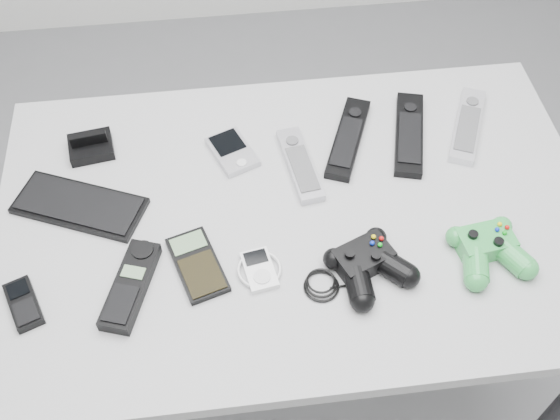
{
  "coord_description": "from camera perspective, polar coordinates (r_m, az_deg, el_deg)",
  "views": [
    {
      "loc": [
        -0.1,
        -0.79,
        1.82
      ],
      "look_at": [
        -0.01,
        -0.02,
        0.82
      ],
      "focal_mm": 42.0,
      "sensor_mm": 36.0,
      "label": 1
    }
  ],
  "objects": [
    {
      "name": "controller_green",
      "position": [
        1.28,
        17.72,
        -3.13
      ],
      "size": [
        0.16,
        0.17,
        0.05
      ],
      "primitive_type": null,
      "rotation": [
        0.0,
        0.0,
        0.13
      ],
      "color": "#238038",
      "rests_on": "desk"
    },
    {
      "name": "pda_keyboard",
      "position": [
        1.35,
        -17.06,
        0.4
      ],
      "size": [
        0.28,
        0.2,
        0.02
      ],
      "primitive_type": "cube",
      "rotation": [
        0.0,
        0.0,
        -0.41
      ],
      "color": "black",
      "rests_on": "desk"
    },
    {
      "name": "remote_silver_b",
      "position": [
        1.5,
        16.03,
        7.15
      ],
      "size": [
        0.14,
        0.23,
        0.02
      ],
      "primitive_type": "cube",
      "rotation": [
        0.0,
        0.0,
        -0.42
      ],
      "color": "silver",
      "rests_on": "desk"
    },
    {
      "name": "desk",
      "position": [
        1.35,
        1.46,
        -1.87
      ],
      "size": [
        1.19,
        0.76,
        0.8
      ],
      "color": "#A1A1A3",
      "rests_on": "floor"
    },
    {
      "name": "mobile_phone",
      "position": [
        1.26,
        -21.44,
        -7.6
      ],
      "size": [
        0.08,
        0.11,
        0.02
      ],
      "primitive_type": "cube",
      "rotation": [
        0.0,
        0.0,
        0.38
      ],
      "color": "black",
      "rests_on": "desk"
    },
    {
      "name": "mp3_player",
      "position": [
        1.21,
        -1.82,
        -5.2
      ],
      "size": [
        0.1,
        0.1,
        0.02
      ],
      "primitive_type": "cube",
      "rotation": [
        0.0,
        0.0,
        0.17
      ],
      "color": "white",
      "rests_on": "desk"
    },
    {
      "name": "calculator",
      "position": [
        1.22,
        -7.21,
        -4.72
      ],
      "size": [
        0.12,
        0.17,
        0.02
      ],
      "primitive_type": "cube",
      "rotation": [
        0.0,
        0.0,
        0.3
      ],
      "color": "black",
      "rests_on": "desk"
    },
    {
      "name": "cordless_handset",
      "position": [
        1.21,
        -12.89,
        -6.41
      ],
      "size": [
        0.11,
        0.19,
        0.03
      ],
      "primitive_type": "cube",
      "rotation": [
        0.0,
        0.0,
        -0.33
      ],
      "color": "black",
      "rests_on": "desk"
    },
    {
      "name": "remote_black_b",
      "position": [
        1.45,
        11.18,
        6.57
      ],
      "size": [
        0.12,
        0.25,
        0.02
      ],
      "primitive_type": "cube",
      "rotation": [
        0.0,
        0.0,
        -0.26
      ],
      "color": "black",
      "rests_on": "desk"
    },
    {
      "name": "floor",
      "position": [
        1.99,
        0.12,
        -14.02
      ],
      "size": [
        3.5,
        3.5,
        0.0
      ],
      "primitive_type": "plane",
      "color": "slate",
      "rests_on": "ground"
    },
    {
      "name": "remote_silver_a",
      "position": [
        1.36,
        1.74,
        4.03
      ],
      "size": [
        0.08,
        0.21,
        0.02
      ],
      "primitive_type": "cube",
      "rotation": [
        0.0,
        0.0,
        0.14
      ],
      "color": "#AFAEB5",
      "rests_on": "desk"
    },
    {
      "name": "dock_bracket",
      "position": [
        1.44,
        -16.24,
        5.64
      ],
      "size": [
        0.1,
        0.09,
        0.05
      ],
      "primitive_type": "cube",
      "rotation": [
        0.0,
        0.0,
        0.15
      ],
      "color": "black",
      "rests_on": "desk"
    },
    {
      "name": "pda",
      "position": [
        1.39,
        -4.18,
        5.12
      ],
      "size": [
        0.11,
        0.14,
        0.02
      ],
      "primitive_type": "cube",
      "rotation": [
        0.0,
        0.0,
        0.39
      ],
      "color": "#AFAEB5",
      "rests_on": "desk"
    },
    {
      "name": "remote_black_a",
      "position": [
        1.42,
        5.96,
        6.29
      ],
      "size": [
        0.14,
        0.24,
        0.02
      ],
      "primitive_type": "cube",
      "rotation": [
        0.0,
        0.0,
        -0.39
      ],
      "color": "black",
      "rests_on": "desk"
    },
    {
      "name": "controller_black",
      "position": [
        1.21,
        7.66,
        -4.6
      ],
      "size": [
        0.29,
        0.24,
        0.05
      ],
      "primitive_type": null,
      "rotation": [
        0.0,
        0.0,
        0.4
      ],
      "color": "black",
      "rests_on": "desk"
    }
  ]
}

